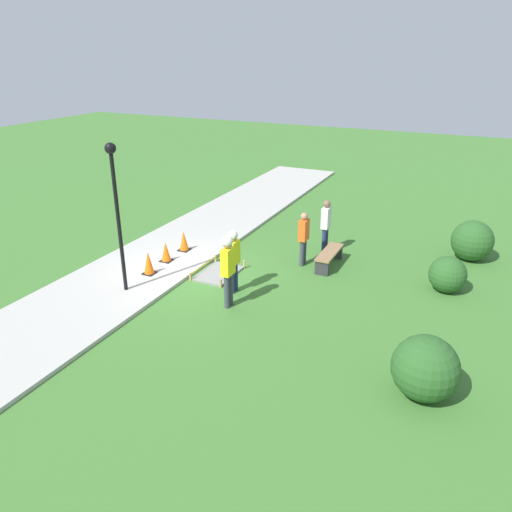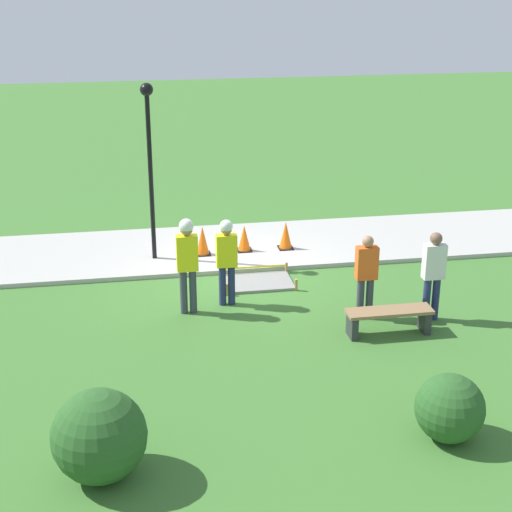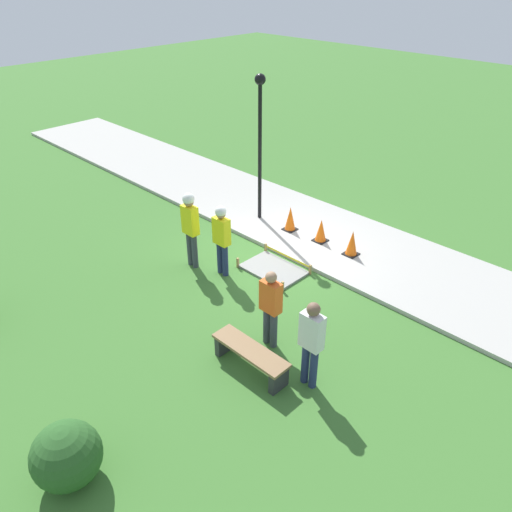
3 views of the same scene
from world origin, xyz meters
name	(u,v)px [view 2 (image 2 of 3)]	position (x,y,z in m)	size (l,w,h in m)	color
ground_plane	(234,274)	(0.00, 0.00, 0.00)	(60.00, 60.00, 0.00)	#3D702D
sidewalk	(224,247)	(0.00, -1.57, 0.05)	(28.00, 3.13, 0.10)	#ADAAA3
wet_concrete_patch	(258,282)	(-0.41, 0.64, 0.03)	(1.49, 1.02, 0.25)	gray
traffic_cone_near_patch	(286,235)	(-1.38, -1.14, 0.42)	(0.34, 0.34, 0.65)	black
traffic_cone_far_patch	(244,238)	(-0.41, -1.15, 0.40)	(0.34, 0.34, 0.61)	black
traffic_cone_sidewalk_edge	(203,241)	(0.56, -1.07, 0.43)	(0.34, 0.34, 0.67)	black
park_bench	(389,317)	(-2.35, 3.37, 0.33)	(1.57, 0.44, 0.48)	#2D2D33
worker_supervisor	(227,255)	(0.37, 1.56, 1.04)	(0.40, 0.25, 1.76)	navy
worker_assistant	(187,257)	(1.15, 1.82, 1.16)	(0.40, 0.27, 1.90)	#383D47
bystander_in_orange_shirt	(366,272)	(-2.13, 2.61, 0.93)	(0.40, 0.22, 1.65)	#383D47
bystander_in_gray_shirt	(433,271)	(-3.33, 2.91, 0.99)	(0.40, 0.23, 1.74)	navy
lamppost_near	(149,146)	(1.66, -1.03, 2.66)	(0.28, 0.28, 3.90)	black
shrub_rounded_near	(99,436)	(2.75, 6.79, 0.63)	(1.25, 1.25, 1.25)	#285623
shrub_rounded_mid	(450,408)	(-2.08, 6.73, 0.50)	(0.99, 0.99, 0.99)	#285623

